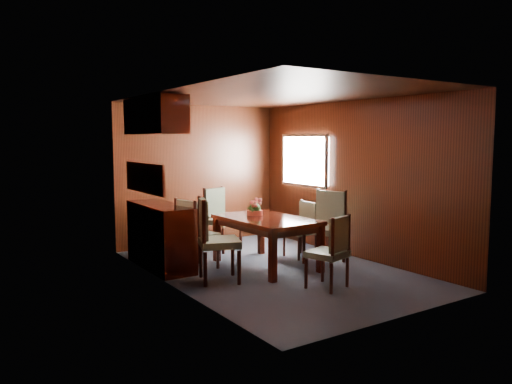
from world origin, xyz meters
TOP-DOWN VIEW (x-y plane):
  - ground at (0.00, 0.00)m, footprint 4.50×4.50m
  - room_shell at (-0.10, 0.33)m, footprint 3.06×4.52m
  - sideboard at (-1.25, 1.00)m, footprint 0.48×1.40m
  - dining_table at (0.02, 0.20)m, footprint 0.99×1.53m
  - chair_left_near at (-0.98, -0.05)m, footprint 0.64×0.65m
  - chair_left_far at (-0.93, 0.62)m, footprint 0.55×0.57m
  - chair_right_near at (0.92, -0.07)m, footprint 0.64×0.65m
  - chair_right_far at (0.86, 0.41)m, footprint 0.40×0.42m
  - chair_head at (0.07, -1.12)m, footprint 0.53×0.52m
  - chair_foot at (0.01, 1.55)m, footprint 0.60×0.59m
  - flower_centerpiece at (0.01, 0.49)m, footprint 0.25×0.25m

SIDE VIEW (x-z plane):
  - ground at x=0.00m, z-range 0.00..0.00m
  - sideboard at x=-1.25m, z-range 0.00..0.90m
  - chair_right_far at x=0.86m, z-range 0.05..0.91m
  - chair_head at x=0.07m, z-range 0.05..0.96m
  - chair_left_far at x=-0.93m, z-range 0.06..1.06m
  - chair_foot at x=0.01m, z-range 0.06..1.08m
  - chair_right_near at x=0.92m, z-range 0.06..1.13m
  - chair_left_near at x=-0.98m, z-range 0.06..1.14m
  - dining_table at x=0.02m, z-range 0.25..0.96m
  - flower_centerpiece at x=0.01m, z-range 0.70..0.95m
  - room_shell at x=-0.10m, z-range 0.43..2.84m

